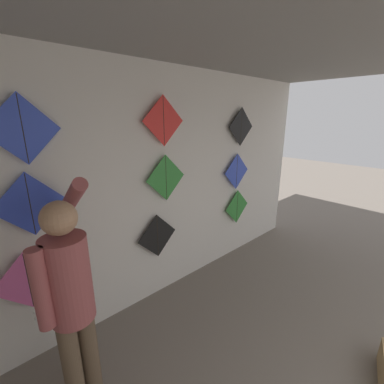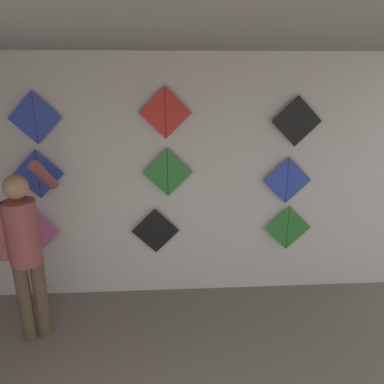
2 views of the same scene
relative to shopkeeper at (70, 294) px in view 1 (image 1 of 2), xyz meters
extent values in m
cube|color=silver|center=(1.29, 0.77, 0.36)|extent=(5.85, 0.06, 2.80)
cube|color=gray|center=(1.29, -1.09, 1.78)|extent=(5.85, 4.45, 0.04)
cylinder|color=brown|center=(-0.07, -0.03, -0.62)|extent=(0.13, 0.13, 0.84)
cylinder|color=brown|center=(0.07, 0.01, -0.62)|extent=(0.13, 0.13, 0.84)
cylinder|color=#9E4C4C|center=(0.00, -0.01, 0.12)|extent=(0.30, 0.30, 0.63)
sphere|color=tan|center=(0.00, -0.01, 0.58)|extent=(0.23, 0.23, 0.23)
cylinder|color=#9E4C4C|center=(-0.17, -0.06, 0.16)|extent=(0.11, 0.11, 0.56)
cylinder|color=#9E4C4C|center=(0.17, 0.26, 0.60)|extent=(0.11, 0.52, 0.41)
cube|color=pink|center=(-0.15, 0.68, -0.18)|extent=(0.55, 0.01, 0.55)
cylinder|color=black|center=(-0.15, 0.68, -0.18)|extent=(0.01, 0.01, 0.53)
sphere|color=white|center=(-0.15, 0.67, -0.50)|extent=(0.04, 0.04, 0.04)
sphere|color=white|center=(-0.15, 0.67, -0.57)|extent=(0.04, 0.04, 0.04)
cube|color=black|center=(1.21, 0.68, -0.21)|extent=(0.55, 0.01, 0.55)
cylinder|color=black|center=(1.21, 0.68, -0.21)|extent=(0.01, 0.01, 0.53)
cube|color=#338C38|center=(2.78, 0.68, -0.21)|extent=(0.55, 0.01, 0.55)
cylinder|color=black|center=(2.78, 0.68, -0.21)|extent=(0.01, 0.01, 0.53)
cube|color=blue|center=(-0.03, 0.68, 0.50)|extent=(0.55, 0.01, 0.55)
cylinder|color=black|center=(-0.03, 0.68, 0.50)|extent=(0.01, 0.01, 0.53)
cube|color=#338C38|center=(1.37, 0.68, 0.50)|extent=(0.55, 0.01, 0.55)
cylinder|color=black|center=(1.37, 0.68, 0.50)|extent=(0.01, 0.01, 0.53)
cube|color=blue|center=(2.72, 0.68, 0.38)|extent=(0.55, 0.01, 0.55)
cylinder|color=black|center=(2.72, 0.68, 0.38)|extent=(0.01, 0.01, 0.53)
cube|color=blue|center=(0.01, 0.68, 1.10)|extent=(0.55, 0.01, 0.55)
cylinder|color=black|center=(0.01, 0.68, 1.10)|extent=(0.01, 0.01, 0.53)
cube|color=red|center=(1.36, 0.68, 1.15)|extent=(0.55, 0.01, 0.55)
cylinder|color=black|center=(1.36, 0.68, 1.15)|extent=(0.01, 0.01, 0.53)
cube|color=black|center=(2.77, 0.68, 1.05)|extent=(0.55, 0.01, 0.55)
cylinder|color=black|center=(2.77, 0.68, 1.05)|extent=(0.01, 0.01, 0.53)
camera|label=1|loc=(-0.40, -1.70, 1.20)|focal=24.00mm
camera|label=2|loc=(1.40, -3.32, 1.60)|focal=35.00mm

